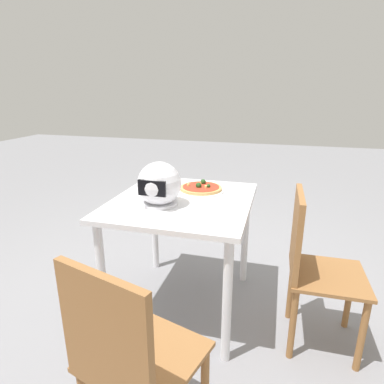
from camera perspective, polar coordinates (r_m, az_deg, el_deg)
ground_plane at (r=2.39m, az=-1.51°, el=-18.85°), size 14.00×14.00×0.00m
dining_table at (r=2.06m, az=-1.66°, el=-4.02°), size 0.84×0.93×0.76m
pizza_plate at (r=2.18m, az=1.57°, el=0.30°), size 0.31×0.31×0.01m
pizza at (r=2.17m, az=1.58°, el=0.77°), size 0.28×0.28×0.05m
motorcycle_helmet at (r=1.90m, az=-5.76°, el=1.27°), size 0.26×0.26×0.26m
chair_far at (r=1.32m, az=-11.11°, el=-26.65°), size 0.50×0.50×0.90m
chair_side at (r=1.95m, az=20.25°, el=-11.50°), size 0.40×0.40×0.90m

